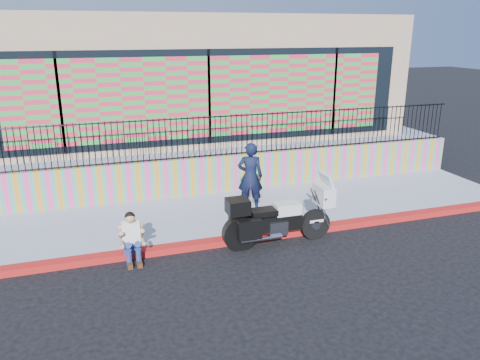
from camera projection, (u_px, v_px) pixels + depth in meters
name	position (u px, v px, depth m)	size (l,w,h in m)	color
ground	(255.00, 240.00, 11.12)	(90.00, 90.00, 0.00)	black
red_curb	(255.00, 237.00, 11.10)	(16.00, 0.30, 0.15)	#A4230B
sidewalk	(234.00, 213.00, 12.60)	(16.00, 3.00, 0.15)	gray
mural_wall	(218.00, 174.00, 13.86)	(16.00, 0.20, 1.10)	#FF438D
metal_fence	(217.00, 136.00, 13.51)	(15.80, 0.04, 1.20)	black
elevated_platform	(184.00, 140.00, 18.50)	(16.00, 10.00, 1.25)	gray
storefront_building	(182.00, 73.00, 17.50)	(14.00, 8.06, 4.00)	tan
police_motorcycle	(277.00, 217.00, 10.72)	(2.60, 0.86, 1.62)	black
police_officer	(250.00, 177.00, 12.36)	(0.67, 0.44, 1.84)	black
seated_man	(132.00, 242.00, 9.97)	(0.54, 0.71, 1.06)	navy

